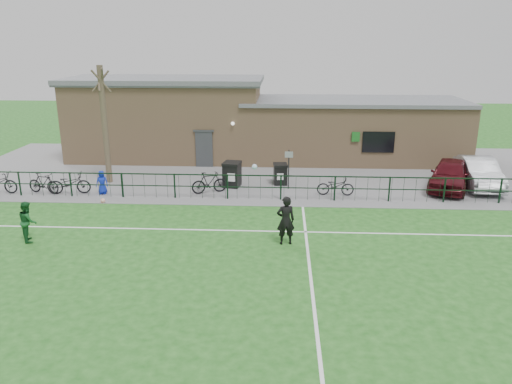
{
  "coord_description": "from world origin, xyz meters",
  "views": [
    {
      "loc": [
        1.02,
        -14.26,
        7.29
      ],
      "look_at": [
        0.0,
        5.0,
        1.3
      ],
      "focal_mm": 35.0,
      "sensor_mm": 36.0,
      "label": 1
    }
  ],
  "objects_px": {
    "bicycle_d": "(209,182)",
    "outfield_player": "(28,221)",
    "bare_tree": "(105,126)",
    "bicycle_b": "(43,183)",
    "bicycle_e": "(335,186)",
    "car_silver": "(479,172)",
    "ball_ground": "(103,201)",
    "wheelie_bin_left": "(232,175)",
    "bicycle_c": "(70,183)",
    "spectator_child": "(102,182)",
    "car_maroon": "(450,174)",
    "wheelie_bin_right": "(280,175)",
    "sign_post": "(289,169)"
  },
  "relations": [
    {
      "from": "bare_tree",
      "to": "bicycle_e",
      "type": "xyz_separation_m",
      "value": [
        11.61,
        -1.69,
        -2.52
      ]
    },
    {
      "from": "bicycle_d",
      "to": "bicycle_b",
      "type": "bearing_deg",
      "value": 70.5
    },
    {
      "from": "bicycle_e",
      "to": "bicycle_b",
      "type": "bearing_deg",
      "value": 92.68
    },
    {
      "from": "wheelie_bin_right",
      "to": "car_silver",
      "type": "xyz_separation_m",
      "value": [
        10.04,
        0.1,
        0.23
      ]
    },
    {
      "from": "bicycle_d",
      "to": "outfield_player",
      "type": "relative_size",
      "value": 1.15
    },
    {
      "from": "outfield_player",
      "to": "wheelie_bin_right",
      "type": "bearing_deg",
      "value": -78.26
    },
    {
      "from": "bicycle_d",
      "to": "outfield_player",
      "type": "bearing_deg",
      "value": 113.85
    },
    {
      "from": "bicycle_c",
      "to": "spectator_child",
      "type": "bearing_deg",
      "value": -95.64
    },
    {
      "from": "car_maroon",
      "to": "car_silver",
      "type": "height_order",
      "value": "car_maroon"
    },
    {
      "from": "bare_tree",
      "to": "wheelie_bin_left",
      "type": "distance_m",
      "value": 6.95
    },
    {
      "from": "bicycle_b",
      "to": "bicycle_d",
      "type": "relative_size",
      "value": 0.96
    },
    {
      "from": "sign_post",
      "to": "spectator_child",
      "type": "xyz_separation_m",
      "value": [
        -9.02,
        -1.32,
        -0.42
      ]
    },
    {
      "from": "car_maroon",
      "to": "outfield_player",
      "type": "distance_m",
      "value": 19.33
    },
    {
      "from": "bicycle_c",
      "to": "bicycle_e",
      "type": "xyz_separation_m",
      "value": [
        12.84,
        0.42,
        -0.06
      ]
    },
    {
      "from": "wheelie_bin_left",
      "to": "bicycle_b",
      "type": "bearing_deg",
      "value": -159.55
    },
    {
      "from": "bare_tree",
      "to": "spectator_child",
      "type": "distance_m",
      "value": 3.18
    },
    {
      "from": "wheelie_bin_left",
      "to": "bicycle_c",
      "type": "xyz_separation_m",
      "value": [
        -7.74,
        -1.65,
        -0.07
      ]
    },
    {
      "from": "wheelie_bin_right",
      "to": "car_maroon",
      "type": "relative_size",
      "value": 0.23
    },
    {
      "from": "sign_post",
      "to": "ball_ground",
      "type": "height_order",
      "value": "sign_post"
    },
    {
      "from": "bare_tree",
      "to": "bicycle_b",
      "type": "height_order",
      "value": "bare_tree"
    },
    {
      "from": "ball_ground",
      "to": "outfield_player",
      "type": "bearing_deg",
      "value": -104.75
    },
    {
      "from": "bare_tree",
      "to": "outfield_player",
      "type": "xyz_separation_m",
      "value": [
        -0.36,
        -7.89,
        -2.23
      ]
    },
    {
      "from": "car_maroon",
      "to": "bicycle_e",
      "type": "height_order",
      "value": "car_maroon"
    },
    {
      "from": "bicycle_d",
      "to": "bicycle_e",
      "type": "distance_m",
      "value": 6.1
    },
    {
      "from": "bicycle_e",
      "to": "outfield_player",
      "type": "xyz_separation_m",
      "value": [
        -11.98,
        -6.2,
        0.28
      ]
    },
    {
      "from": "car_maroon",
      "to": "bicycle_e",
      "type": "xyz_separation_m",
      "value": [
        -5.81,
        -1.39,
        -0.28
      ]
    },
    {
      "from": "car_silver",
      "to": "spectator_child",
      "type": "xyz_separation_m",
      "value": [
        -18.65,
        -2.25,
        -0.15
      ]
    },
    {
      "from": "car_silver",
      "to": "outfield_player",
      "type": "xyz_separation_m",
      "value": [
        -19.37,
        -8.09,
        0.02
      ]
    },
    {
      "from": "wheelie_bin_right",
      "to": "bicycle_d",
      "type": "height_order",
      "value": "bicycle_d"
    },
    {
      "from": "wheelie_bin_left",
      "to": "car_silver",
      "type": "relative_size",
      "value": 0.27
    },
    {
      "from": "bare_tree",
      "to": "bicycle_e",
      "type": "height_order",
      "value": "bare_tree"
    },
    {
      "from": "bicycle_e",
      "to": "ball_ground",
      "type": "distance_m",
      "value": 10.93
    },
    {
      "from": "bicycle_e",
      "to": "ball_ground",
      "type": "bearing_deg",
      "value": 99.83
    },
    {
      "from": "bicycle_e",
      "to": "car_maroon",
      "type": "bearing_deg",
      "value": -75.6
    },
    {
      "from": "bare_tree",
      "to": "ball_ground",
      "type": "relative_size",
      "value": 28.22
    },
    {
      "from": "car_silver",
      "to": "ball_ground",
      "type": "relative_size",
      "value": 20.82
    },
    {
      "from": "wheelie_bin_left",
      "to": "wheelie_bin_right",
      "type": "bearing_deg",
      "value": 22.89
    },
    {
      "from": "car_maroon",
      "to": "bicycle_b",
      "type": "distance_m",
      "value": 20.03
    },
    {
      "from": "bicycle_c",
      "to": "car_silver",
      "type": "bearing_deg",
      "value": -91.28
    },
    {
      "from": "wheelie_bin_left",
      "to": "bicycle_d",
      "type": "height_order",
      "value": "wheelie_bin_left"
    },
    {
      "from": "car_silver",
      "to": "bicycle_c",
      "type": "bearing_deg",
      "value": -169.37
    },
    {
      "from": "outfield_player",
      "to": "ball_ground",
      "type": "distance_m",
      "value": 4.71
    },
    {
      "from": "ball_ground",
      "to": "sign_post",
      "type": "bearing_deg",
      "value": 17.24
    },
    {
      "from": "sign_post",
      "to": "bicycle_b",
      "type": "xyz_separation_m",
      "value": [
        -11.89,
        -1.39,
        -0.49
      ]
    },
    {
      "from": "wheelie_bin_right",
      "to": "car_silver",
      "type": "height_order",
      "value": "car_silver"
    },
    {
      "from": "bicycle_d",
      "to": "ball_ground",
      "type": "height_order",
      "value": "bicycle_d"
    },
    {
      "from": "bare_tree",
      "to": "wheelie_bin_left",
      "type": "bearing_deg",
      "value": -4.03
    },
    {
      "from": "spectator_child",
      "to": "wheelie_bin_left",
      "type": "bearing_deg",
      "value": 7.62
    },
    {
      "from": "bare_tree",
      "to": "bicycle_d",
      "type": "height_order",
      "value": "bare_tree"
    },
    {
      "from": "wheelie_bin_left",
      "to": "ball_ground",
      "type": "xyz_separation_m",
      "value": [
        -5.69,
        -2.92,
        -0.51
      ]
    }
  ]
}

